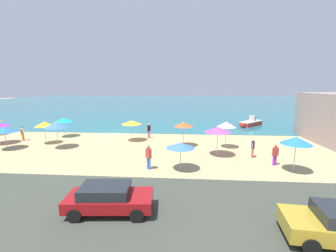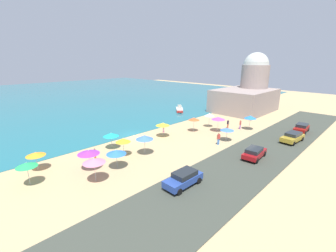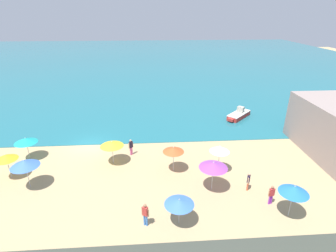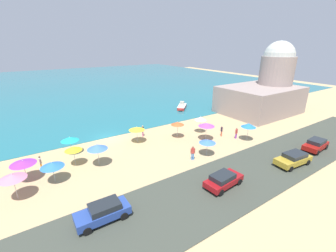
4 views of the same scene
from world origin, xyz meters
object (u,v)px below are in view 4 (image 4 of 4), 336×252
Objects in this scene: beach_umbrella_6 at (12,177)px; bather_3 at (222,130)px; beach_umbrella_1 at (70,139)px; harbor_fortress at (267,89)px; beach_umbrella_10 at (52,165)px; parked_car_0 at (103,212)px; beach_umbrella_9 at (97,147)px; parked_car_3 at (223,180)px; beach_umbrella_2 at (207,125)px; bather_2 at (193,152)px; beach_umbrella_11 at (201,118)px; beach_umbrella_13 at (73,148)px; beach_umbrella_7 at (23,162)px; beach_umbrella_0 at (249,125)px; parked_car_2 at (293,159)px; beach_umbrella_3 at (137,128)px; beach_umbrella_4 at (207,141)px; beach_umbrella_8 at (178,123)px; bather_0 at (143,130)px; bather_4 at (236,133)px; parked_car_1 at (316,144)px; skiff_nearshore at (182,107)px; bather_1 at (40,162)px.

bather_3 is at bearing 0.58° from beach_umbrella_6.
harbor_fortress reaches higher than beach_umbrella_1.
beach_umbrella_10 is 0.54× the size of parked_car_0.
parked_car_3 is (8.83, -10.84, -1.56)m from beach_umbrella_9.
beach_umbrella_2 is 1.03× the size of beach_umbrella_6.
beach_umbrella_11 is at bearing 43.36° from bather_2.
beach_umbrella_10 is 3.43m from beach_umbrella_13.
beach_umbrella_7 reaches higher than bather_2.
beach_umbrella_0 is 5.99m from beach_umbrella_2.
parked_car_2 is at bearing -72.83° from beach_umbrella_2.
bather_2 is (-6.65, -6.28, -1.33)m from beach_umbrella_11.
beach_umbrella_10 is at bearing -159.68° from beach_umbrella_3.
beach_umbrella_8 is at bearing 88.50° from beach_umbrella_4.
parked_car_3 is (-0.99, -5.87, -0.24)m from bather_2.
beach_umbrella_4 reaches higher than parked_car_0.
bather_0 reaches higher than bather_4.
beach_umbrella_11 is 0.58× the size of parked_car_2.
parked_car_2 is at bearing -65.51° from beach_umbrella_8.
beach_umbrella_2 is at bearing -4.97° from beach_umbrella_9.
bather_2 is at bearing 155.69° from parked_car_1.
beach_umbrella_11 is 1.62× the size of bather_4.
beach_umbrella_2 is 0.65× the size of skiff_nearshore.
beach_umbrella_10 reaches higher than parked_car_3.
beach_umbrella_7 is 43.24m from harbor_fortress.
beach_umbrella_10 is at bearing 18.54° from beach_umbrella_6.
beach_umbrella_2 is at bearing 132.77° from parked_car_1.
beach_umbrella_9 is (-12.14, 4.94, 0.49)m from beach_umbrella_4.
beach_umbrella_10 is at bearing -174.18° from harbor_fortress.
beach_umbrella_4 is (-8.05, -0.18, -0.46)m from beach_umbrella_0.
beach_umbrella_1 is 0.87× the size of beach_umbrella_11.
bather_3 is at bearing -164.31° from harbor_fortress.
beach_umbrella_0 is at bearing -16.06° from bather_1.
beach_umbrella_2 is at bearing 174.93° from bather_3.
beach_umbrella_2 is 11.61m from parked_car_3.
parked_car_0 is (-10.62, -13.74, -0.14)m from bather_0.
harbor_fortress is at bearing -38.76° from skiff_nearshore.
beach_umbrella_6 is at bearing -178.70° from beach_umbrella_2.
bather_3 is at bearing 121.61° from beach_umbrella_0.
bather_4 is at bearing -28.06° from beach_umbrella_3.
beach_umbrella_2 is 23.32m from beach_umbrella_6.
beach_umbrella_11 is (18.47, -3.57, 0.32)m from beach_umbrella_1.
bather_1 is at bearing 176.43° from beach_umbrella_11.
bather_0 reaches higher than bather_1.
beach_umbrella_3 is 12.32m from bather_1.
beach_umbrella_8 is 18.06m from bather_1.
skiff_nearshore is at bearing 23.69° from beach_umbrella_7.
beach_umbrella_1 is 3.32m from beach_umbrella_13.
beach_umbrella_13 reaches higher than bather_0.
beach_umbrella_13 is at bearing 167.12° from bather_4.
beach_umbrella_13 is at bearing -153.10° from skiff_nearshore.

